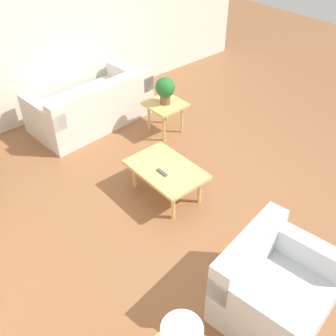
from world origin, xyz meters
The scene contains 8 objects.
ground_plane centered at (0.00, 0.00, 0.00)m, with size 14.00×14.00×0.00m, color #8E5B38.
wall_right centered at (3.06, 0.00, 1.35)m, with size 0.12×7.20×2.70m.
sofa centered at (2.32, 0.17, 0.29)m, with size 1.08×1.89×0.77m.
armchair centered at (-1.54, 0.73, 0.31)m, with size 0.99×1.10×0.79m.
coffee_table centered at (0.29, 0.41, 0.37)m, with size 0.95×0.63×0.41m.
side_table_plant centered at (1.39, -0.52, 0.41)m, with size 0.53×0.53×0.49m.
potted_plant centered at (1.39, -0.52, 0.72)m, with size 0.29×0.29×0.40m.
remote_control centered at (0.25, 0.51, 0.42)m, with size 0.16×0.04×0.02m.
Camera 1 is at (-2.51, 2.80, 3.33)m, focal length 42.00 mm.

